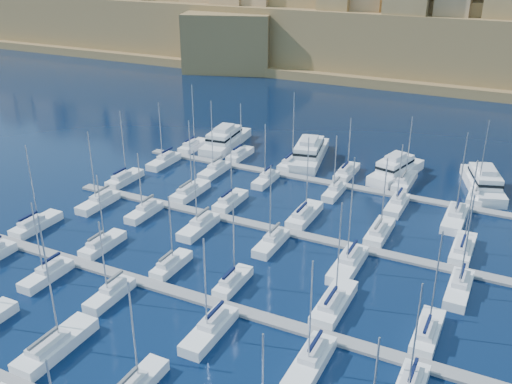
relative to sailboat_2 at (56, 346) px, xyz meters
The scene contains 44 objects.
ground 30.59m from the sailboat_2, 65.38° to the left, with size 600.00×600.00×0.00m, color black.
pontoon_mid_near 20.31m from the sailboat_2, 51.13° to the left, with size 84.00×2.00×0.40m, color slate.
pontoon_mid_far 39.90m from the sailboat_2, 71.38° to the left, with size 84.00×2.00×0.40m, color slate.
pontoon_far 61.15m from the sailboat_2, 77.98° to the left, with size 84.00×2.00×0.40m, color slate.
sailboat_2 is the anchor object (origin of this frame).
sailboat_12 32.70m from the sailboat_2, 139.49° to the left, with size 2.73×9.11×14.36m.
sailboat_13 23.50m from the sailboat_2, 117.53° to the left, with size 2.49×8.29×12.13m.
sailboat_14 20.60m from the sailboat_2, 85.19° to the left, with size 2.29×7.65×11.42m.
sailboat_15 23.59m from the sailboat_2, 60.38° to the left, with size 2.28×7.60×12.58m.
sailboat_16 33.53m from the sailboat_2, 40.56° to the left, with size 3.07×10.25×14.79m.
sailboat_17 42.79m from the sailboat_2, 29.59° to the left, with size 2.66×8.87×14.12m.
sailboat_19 16.21m from the sailboat_2, 138.21° to the left, with size 2.46×8.21×12.07m.
sailboat_20 11.02m from the sailboat_2, 96.22° to the left, with size 2.37×7.91×11.74m.
sailboat_21 17.48m from the sailboat_2, 35.76° to the left, with size 2.82×9.41×13.53m.
sailboat_22 28.67m from the sailboat_2, 20.59° to the left, with size 2.90×9.68×14.16m.
sailboat_24 49.43m from the sailboat_2, 119.38° to the left, with size 2.63×8.75×14.29m.
sailboat_25 44.50m from the sailboat_2, 102.47° to the left, with size 2.86×9.54×14.30m.
sailboat_26 43.08m from the sailboat_2, 91.42° to the left, with size 2.62×8.75×13.53m.
sailboat_27 45.47m from the sailboat_2, 73.76° to the left, with size 2.98×9.94×14.47m.
sailboat_28 50.29m from the sailboat_2, 59.51° to the left, with size 2.79×9.30×13.22m.
sailboat_29 57.77m from the sailboat_2, 48.82° to the left, with size 2.88×9.59×14.91m.
sailboat_30 38.96m from the sailboat_2, 123.58° to the left, with size 2.67×8.92×14.06m.
sailboat_31 35.06m from the sailboat_2, 110.10° to the left, with size 2.39×7.96×11.66m.
sailboat_32 32.36m from the sailboat_2, 91.60° to the left, with size 2.74×9.14×14.09m.
sailboat_33 34.72m from the sailboat_2, 70.28° to the left, with size 2.54×8.46×13.71m.
sailboat_34 39.87m from the sailboat_2, 52.75° to the left, with size 3.12×10.39×17.34m.
sailboat_35 50.74m from the sailboat_2, 39.53° to the left, with size 2.77×9.25×14.80m.
sailboat_36 68.91m from the sailboat_2, 109.12° to the left, with size 2.65×8.84×14.75m.
sailboat_37 65.80m from the sailboat_2, 99.35° to the left, with size 2.54×8.47×12.03m.
sailboat_38 65.23m from the sailboat_2, 88.99° to the left, with size 2.72×9.05×15.61m.
sailboat_39 66.50m from the sailboat_2, 78.74° to the left, with size 2.72×9.07×12.02m.
sailboat_40 69.99m from the sailboat_2, 69.65° to the left, with size 2.97×9.89×13.63m.
sailboat_41 75.16m from the sailboat_2, 60.14° to the left, with size 2.69×8.98×14.79m.
sailboat_42 59.02m from the sailboat_2, 112.86° to the left, with size 2.72×9.06×13.58m.
sailboat_43 55.53m from the sailboat_2, 101.28° to the left, with size 2.68×8.92×15.35m.
sailboat_44 54.91m from the sailboat_2, 89.74° to the left, with size 2.40×7.99×12.16m.
sailboat_45 56.86m from the sailboat_2, 75.79° to the left, with size 2.27×7.56×11.88m.
sailboat_46 60.22m from the sailboat_2, 64.88° to the left, with size 2.64×8.79×12.22m.
sailboat_47 64.30m from the sailboat_2, 56.57° to the left, with size 3.16×10.53×16.02m.
motor_yacht_a 71.88m from the sailboat_2, 103.67° to the left, with size 7.02×18.19×5.25m.
motor_yacht_b 70.32m from the sailboat_2, 87.49° to the left, with size 9.10×19.33×5.25m.
motor_yacht_c 72.02m from the sailboat_2, 72.37° to the left, with size 8.15×15.89×5.25m.
motor_yacht_d 79.06m from the sailboat_2, 61.29° to the left, with size 9.98×17.42×5.25m.
fortified_city 184.02m from the sailboat_2, 86.08° to the left, with size 460.00×108.95×59.52m.
Camera 1 is at (30.54, -64.17, 42.67)m, focal length 40.00 mm.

